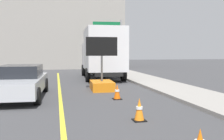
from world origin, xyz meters
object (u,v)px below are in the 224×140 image
box_truck (102,53)px  traffic_cone_far_lane (117,92)px  traffic_cone_mid_lane (139,110)px  arrow_board_trailer (102,81)px  pickup_car (21,82)px  highway_guide_sign (113,36)px

box_truck → traffic_cone_far_lane: bearing=-95.8°
box_truck → traffic_cone_far_lane: box_truck is taller
traffic_cone_mid_lane → traffic_cone_far_lane: (0.15, 3.31, -0.01)m
arrow_board_trailer → traffic_cone_far_lane: size_ratio=4.25×
pickup_car → highway_guide_sign: size_ratio=0.98×
arrow_board_trailer → traffic_cone_mid_lane: size_ratio=4.11×
arrow_board_trailer → box_truck: bearing=79.6°
arrow_board_trailer → highway_guide_sign: size_ratio=0.54×
box_truck → pickup_car: box_truck is taller
highway_guide_sign → arrow_board_trailer: bearing=-105.4°
highway_guide_sign → traffic_cone_far_lane: (-2.91, -13.83, -3.11)m
box_truck → highway_guide_sign: 6.37m
arrow_board_trailer → highway_guide_sign: highway_guide_sign is taller
arrow_board_trailer → traffic_cone_far_lane: (0.17, -2.66, -0.17)m
pickup_car → traffic_cone_far_lane: size_ratio=7.67×
pickup_car → traffic_cone_far_lane: (3.92, -1.22, -0.38)m
highway_guide_sign → traffic_cone_far_lane: bearing=-101.9°
arrow_board_trailer → box_truck: 5.62m
box_truck → traffic_cone_far_lane: 8.21m
highway_guide_sign → traffic_cone_far_lane: size_ratio=7.87×
box_truck → highway_guide_sign: bearing=70.2°
pickup_car → traffic_cone_far_lane: bearing=-17.3°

